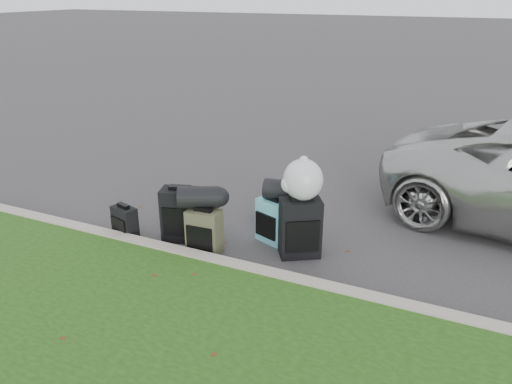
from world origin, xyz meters
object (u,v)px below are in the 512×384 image
at_px(suitcase_small_black, 125,222).
at_px(tote_green, 188,202).
at_px(suitcase_olive, 204,232).
at_px(suitcase_large_black_right, 300,228).
at_px(tote_navy, 269,210).
at_px(suitcase_teal, 273,221).
at_px(suitcase_large_black_left, 181,215).

relative_size(suitcase_small_black, tote_green, 1.32).
xyz_separation_m(suitcase_olive, suitcase_large_black_right, (1.12, 0.44, 0.09)).
relative_size(suitcase_small_black, tote_navy, 1.68).
distance_m(suitcase_teal, tote_navy, 0.73).
xyz_separation_m(suitcase_small_black, suitcase_large_black_left, (0.72, 0.27, 0.14)).
relative_size(suitcase_small_black, suitcase_olive, 0.76).
height_order(suitcase_large_black_left, suitcase_large_black_right, suitcase_large_black_right).
relative_size(suitcase_teal, tote_green, 1.77).
relative_size(suitcase_large_black_left, suitcase_olive, 1.24).
bearing_deg(suitcase_large_black_left, tote_navy, 37.01).
bearing_deg(suitcase_small_black, suitcase_large_black_right, 28.56).
bearing_deg(tote_navy, tote_green, -167.56).
height_order(suitcase_large_black_left, suitcase_teal, suitcase_large_black_left).
bearing_deg(tote_navy, suitcase_small_black, -139.67).
xyz_separation_m(suitcase_large_black_left, tote_navy, (0.79, 1.09, -0.23)).
xyz_separation_m(suitcase_large_black_right, tote_navy, (-0.78, 0.84, -0.24)).
height_order(suitcase_large_black_left, tote_green, suitcase_large_black_left).
height_order(suitcase_small_black, suitcase_large_black_left, suitcase_large_black_left).
bearing_deg(suitcase_olive, suitcase_large_black_right, 17.86).
bearing_deg(suitcase_olive, tote_green, 127.73).
bearing_deg(suitcase_small_black, suitcase_large_black_left, 36.65).
bearing_deg(suitcase_large_black_left, suitcase_small_black, -175.96).
bearing_deg(tote_green, suitcase_small_black, -119.76).
relative_size(tote_green, tote_navy, 1.27).
relative_size(suitcase_small_black, suitcase_large_black_right, 0.59).
distance_m(suitcase_teal, suitcase_large_black_right, 0.51).
distance_m(suitcase_olive, tote_navy, 1.33).
relative_size(suitcase_large_black_right, tote_green, 2.26).
bearing_deg(suitcase_large_black_left, suitcase_olive, -39.22).
height_order(suitcase_small_black, tote_green, suitcase_small_black).
xyz_separation_m(suitcase_small_black, suitcase_teal, (1.84, 0.73, 0.07)).
xyz_separation_m(suitcase_small_black, tote_navy, (1.51, 1.36, -0.09)).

